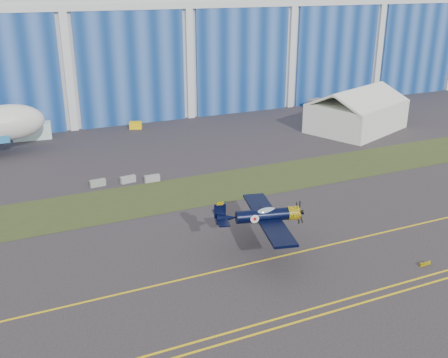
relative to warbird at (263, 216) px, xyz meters
name	(u,v)px	position (x,y,z in m)	size (l,w,h in m)	color
ground	(159,255)	(-9.42, 3.31, -3.84)	(260.00, 260.00, 0.00)	#363135
grass_median	(124,202)	(-9.42, 17.31, -3.82)	(260.00, 10.00, 0.02)	#475128
hangar	(49,32)	(-9.42, 75.10, 11.12)	(220.00, 45.70, 30.00)	silver
taxiway_centreline	(176,281)	(-9.42, -1.69, -3.83)	(200.00, 0.20, 0.02)	yellow
edge_line_near	(220,345)	(-9.42, -11.19, -3.83)	(80.00, 0.20, 0.02)	yellow
edge_line_far	(214,337)	(-9.42, -10.19, -3.83)	(80.00, 0.20, 0.02)	yellow
guard_board_right	(425,264)	(12.58, -8.69, -3.67)	(1.20, 0.15, 0.35)	yellow
warbird	(263,216)	(0.00, 0.00, 0.00)	(12.18, 13.69, 3.50)	black
tent	(357,109)	(35.93, 32.30, -0.06)	(19.51, 17.10, 7.55)	white
shipping_container	(32,131)	(-16.66, 49.82, -2.51)	(6.13, 2.45, 2.66)	#CAF2E7
tug	(136,125)	(0.73, 49.02, -3.22)	(2.13, 1.33, 1.25)	yellow
gse_box	(316,104)	(38.61, 48.92, -2.86)	(3.26, 1.74, 1.96)	gray
barrier_a	(98,183)	(-11.13, 23.86, -3.39)	(2.00, 0.60, 0.90)	gray
barrier_b	(128,179)	(-7.24, 23.54, -3.39)	(2.00, 0.60, 0.90)	gray
barrier_c	(152,178)	(-4.26, 22.58, -3.39)	(2.00, 0.60, 0.90)	#989298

